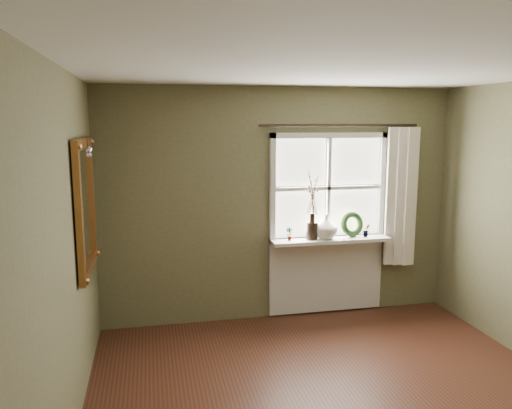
{
  "coord_description": "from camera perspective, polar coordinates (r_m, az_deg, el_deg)",
  "views": [
    {
      "loc": [
        -1.42,
        -3.07,
        2.22
      ],
      "look_at": [
        -0.43,
        1.55,
        1.43
      ],
      "focal_mm": 35.0,
      "sensor_mm": 36.0,
      "label": 1
    }
  ],
  "objects": [
    {
      "name": "wreath",
      "position": [
        5.81,
        10.91,
        -2.52
      ],
      "size": [
        0.31,
        0.19,
        0.3
      ],
      "primitive_type": "torus",
      "rotation": [
        1.36,
        0.0,
        0.2
      ],
      "color": "#243F1C",
      "rests_on": "window_sill"
    },
    {
      "name": "potted_plant_right",
      "position": [
        5.85,
        12.51,
        -2.88
      ],
      "size": [
        0.09,
        0.07,
        0.15
      ],
      "primitive_type": "imported",
      "rotation": [
        0.0,
        0.0,
        -0.08
      ],
      "color": "#243F1C",
      "rests_on": "window_sill"
    },
    {
      "name": "wall_back",
      "position": [
        5.63,
        2.69,
        0.03
      ],
      "size": [
        4.0,
        0.1,
        2.6
      ],
      "primitive_type": "cube",
      "color": "brown",
      "rests_on": "ground"
    },
    {
      "name": "dark_jug",
      "position": [
        5.6,
        6.4,
        -2.99
      ],
      "size": [
        0.14,
        0.14,
        0.2
      ],
      "primitive_type": "cylinder",
      "rotation": [
        0.0,
        0.0,
        -0.05
      ],
      "color": "black",
      "rests_on": "window_sill"
    },
    {
      "name": "wall_left",
      "position": [
        3.26,
        -22.91,
        -7.73
      ],
      "size": [
        0.1,
        4.5,
        2.6
      ],
      "primitive_type": "cube",
      "color": "brown",
      "rests_on": "ground"
    },
    {
      "name": "potted_plant_left",
      "position": [
        5.53,
        3.8,
        -3.37
      ],
      "size": [
        0.09,
        0.08,
        0.15
      ],
      "primitive_type": "imported",
      "rotation": [
        0.0,
        0.0,
        -0.39
      ],
      "color": "#243F1C",
      "rests_on": "window_sill"
    },
    {
      "name": "curtain_rod",
      "position": [
        5.63,
        9.59,
        8.92
      ],
      "size": [
        1.84,
        0.03,
        0.03
      ],
      "primitive_type": "cylinder",
      "rotation": [
        0.0,
        1.57,
        0.0
      ],
      "color": "black",
      "rests_on": "wall_back"
    },
    {
      "name": "curtain",
      "position": [
        5.97,
        16.14,
        0.84
      ],
      "size": [
        0.36,
        0.12,
        1.59
      ],
      "primitive_type": "cube",
      "color": "beige",
      "rests_on": "wall_back"
    },
    {
      "name": "window_sill",
      "position": [
        5.7,
        8.49,
        -4.04
      ],
      "size": [
        1.36,
        0.26,
        0.04
      ],
      "primitive_type": "cube",
      "color": "silver",
      "rests_on": "wall_back"
    },
    {
      "name": "ceiling",
      "position": [
        3.4,
        13.17,
        15.6
      ],
      "size": [
        4.5,
        4.5,
        0.0
      ],
      "primitive_type": "plane",
      "color": "silver",
      "rests_on": "ground"
    },
    {
      "name": "gilt_mirror",
      "position": [
        4.47,
        -18.92,
        -0.1
      ],
      "size": [
        0.1,
        0.96,
        1.14
      ],
      "color": "white",
      "rests_on": "wall_left"
    },
    {
      "name": "window_frame",
      "position": [
        5.7,
        8.25,
        1.89
      ],
      "size": [
        1.36,
        0.06,
        1.24
      ],
      "color": "silver",
      "rests_on": "wall_back"
    },
    {
      "name": "cream_vase",
      "position": [
        5.65,
        7.99,
        -2.54
      ],
      "size": [
        0.29,
        0.29,
        0.27
      ],
      "primitive_type": "imported",
      "rotation": [
        0.0,
        0.0,
        -0.13
      ],
      "color": "silver",
      "rests_on": "window_sill"
    },
    {
      "name": "window_apron",
      "position": [
        5.92,
        8.01,
        -7.94
      ],
      "size": [
        1.36,
        0.04,
        0.88
      ],
      "primitive_type": "cube",
      "color": "silver",
      "rests_on": "ground"
    }
  ]
}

